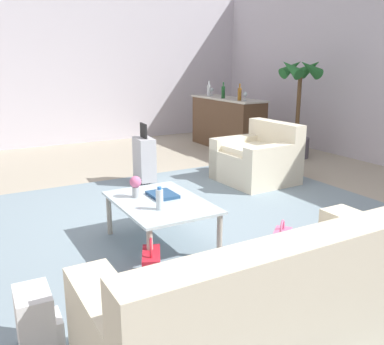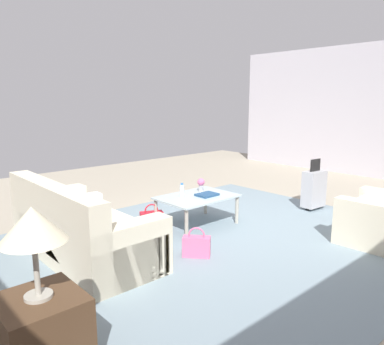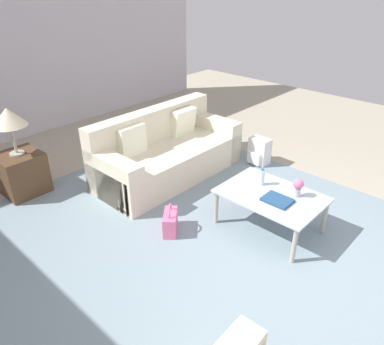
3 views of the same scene
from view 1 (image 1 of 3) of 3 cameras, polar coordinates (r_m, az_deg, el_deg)
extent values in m
plane|color=#A89E89|center=(4.64, -0.66, -6.62)|extent=(12.00, 12.00, 0.00)
cube|color=silver|center=(9.09, -16.72, 13.37)|extent=(0.12, 8.00, 3.10)
cube|color=gray|center=(4.27, 5.66, -8.63)|extent=(5.20, 4.40, 0.01)
cube|color=beige|center=(2.69, 10.37, -18.81)|extent=(0.92, 2.13, 0.45)
cube|color=beige|center=(2.36, 16.32, -17.94)|extent=(0.22, 2.13, 0.91)
cube|color=beige|center=(3.26, 23.58, -11.70)|extent=(0.92, 0.24, 0.63)
cube|color=white|center=(2.10, 3.83, -16.02)|extent=(0.18, 0.40, 0.41)
cube|color=white|center=(2.69, 21.41, -9.80)|extent=(0.14, 0.40, 0.41)
cube|color=beige|center=(6.14, 8.40, 0.78)|extent=(1.01, 0.96, 0.44)
cube|color=beige|center=(6.33, 10.99, 2.93)|extent=(0.99, 0.24, 0.84)
cube|color=beige|center=(5.84, 10.87, 0.73)|extent=(0.23, 0.93, 0.60)
cube|color=beige|center=(6.42, 6.20, 2.20)|extent=(0.23, 0.93, 0.60)
cube|color=white|center=(6.05, 8.13, 3.10)|extent=(0.76, 0.69, 0.08)
cube|color=silver|center=(3.95, -4.24, -3.98)|extent=(1.09, 0.76, 0.02)
cylinder|color=#ADA899|center=(4.58, -3.10, -4.18)|extent=(0.05, 0.05, 0.42)
cylinder|color=#ADA899|center=(3.78, 3.69, -8.48)|extent=(0.05, 0.05, 0.42)
cylinder|color=#ADA899|center=(4.34, -10.98, -5.53)|extent=(0.05, 0.05, 0.42)
cylinder|color=#ADA899|center=(3.49, -5.63, -10.59)|extent=(0.05, 0.05, 0.42)
cylinder|color=silver|center=(3.70, -4.34, -3.61)|extent=(0.06, 0.06, 0.18)
cylinder|color=#2D6BBC|center=(3.67, -4.38, -2.10)|extent=(0.04, 0.04, 0.02)
cube|color=navy|center=(4.08, -3.96, -2.97)|extent=(0.30, 0.23, 0.03)
cylinder|color=#B2B7BC|center=(4.07, -7.50, -2.59)|extent=(0.07, 0.07, 0.10)
sphere|color=#DB6693|center=(4.04, -7.55, -1.24)|extent=(0.11, 0.11, 0.11)
cube|color=#513823|center=(8.41, 4.70, 6.58)|extent=(1.79, 0.54, 0.98)
cube|color=#ADA899|center=(8.36, 4.77, 9.78)|extent=(1.83, 0.58, 0.03)
cylinder|color=silver|center=(8.90, 2.65, 10.25)|extent=(0.07, 0.07, 0.01)
cylinder|color=silver|center=(8.89, 2.66, 10.52)|extent=(0.01, 0.01, 0.08)
sphere|color=silver|center=(8.89, 2.66, 10.98)|extent=(0.08, 0.08, 0.08)
cylinder|color=silver|center=(7.82, 7.08, 9.50)|extent=(0.07, 0.07, 0.01)
cylinder|color=silver|center=(7.82, 7.09, 9.81)|extent=(0.01, 0.01, 0.08)
sphere|color=silver|center=(7.81, 7.11, 10.33)|extent=(0.08, 0.08, 0.08)
cylinder|color=silver|center=(8.72, 2.25, 10.86)|extent=(0.07, 0.07, 0.22)
cylinder|color=silver|center=(8.71, 2.26, 11.85)|extent=(0.03, 0.03, 0.08)
cylinder|color=#194C23|center=(8.28, 4.18, 10.62)|extent=(0.07, 0.07, 0.22)
cylinder|color=#194C23|center=(8.27, 4.20, 11.65)|extent=(0.03, 0.03, 0.08)
cylinder|color=brown|center=(7.85, 6.36, 10.33)|extent=(0.07, 0.07, 0.22)
cylinder|color=brown|center=(7.84, 6.39, 11.42)|extent=(0.03, 0.03, 0.08)
cube|color=#B7B7BC|center=(6.00, -6.37, 1.80)|extent=(0.42, 0.25, 0.60)
cube|color=black|center=(5.93, -6.49, 5.56)|extent=(0.24, 0.04, 0.20)
cylinder|color=black|center=(6.21, -6.70, -0.86)|extent=(0.02, 0.05, 0.05)
cylinder|color=black|center=(5.96, -5.86, -1.53)|extent=(0.02, 0.05, 0.05)
cube|color=pink|center=(3.89, 11.79, -9.50)|extent=(0.31, 0.33, 0.24)
torus|color=pink|center=(3.83, 11.90, -7.59)|extent=(0.14, 0.16, 0.20)
cube|color=red|center=(3.47, -5.41, -12.38)|extent=(0.35, 0.26, 0.24)
torus|color=red|center=(3.41, -5.47, -10.28)|extent=(0.19, 0.10, 0.20)
cube|color=white|center=(2.84, -20.21, -18.21)|extent=(0.31, 0.21, 0.40)
cube|color=white|center=(2.89, -17.57, -19.18)|extent=(0.21, 0.07, 0.18)
cylinder|color=#514C56|center=(7.84, 13.65, 3.27)|extent=(0.46, 0.46, 0.35)
cylinder|color=brown|center=(7.73, 13.98, 8.49)|extent=(0.07, 0.07, 1.08)
cone|color=#23662D|center=(7.53, 15.48, 13.28)|extent=(0.20, 0.49, 0.38)
cone|color=#23662D|center=(7.84, 15.50, 13.32)|extent=(0.49, 0.20, 0.38)
cone|color=#23662D|center=(7.85, 13.17, 13.47)|extent=(0.20, 0.49, 0.38)
cone|color=#23662D|center=(7.54, 13.05, 13.43)|extent=(0.49, 0.20, 0.38)
camera|label=2|loc=(5.39, 63.36, 7.76)|focal=35.00mm
camera|label=3|loc=(7.00, 14.11, 21.63)|focal=35.00mm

